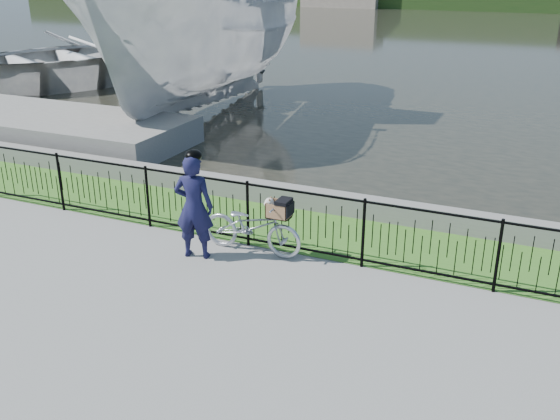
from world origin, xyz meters
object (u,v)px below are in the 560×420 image
at_px(boat_near, 204,38).
at_px(boat_far, 65,59).
at_px(cyclist, 194,205).
at_px(bicycle_rig, 253,226).
at_px(dock, 19,123).

distance_m(boat_near, boat_far, 8.01).
xyz_separation_m(cyclist, boat_far, (-12.45, 11.13, 0.09)).
bearing_deg(boat_far, bicycle_rig, -38.72).
bearing_deg(dock, boat_far, 121.84).
bearing_deg(boat_near, boat_far, 163.40).
distance_m(bicycle_rig, boat_far, 16.97).
distance_m(cyclist, boat_near, 10.24).
xyz_separation_m(dock, boat_far, (-4.04, 6.51, 0.63)).
bearing_deg(bicycle_rig, dock, 155.96).
height_order(cyclist, boat_near, boat_near).
height_order(dock, boat_far, boat_far).
xyz_separation_m(boat_near, boat_far, (-7.56, 2.25, -1.37)).
bearing_deg(bicycle_rig, boat_far, 141.28).
bearing_deg(dock, boat_near, 50.47).
height_order(bicycle_rig, cyclist, cyclist).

